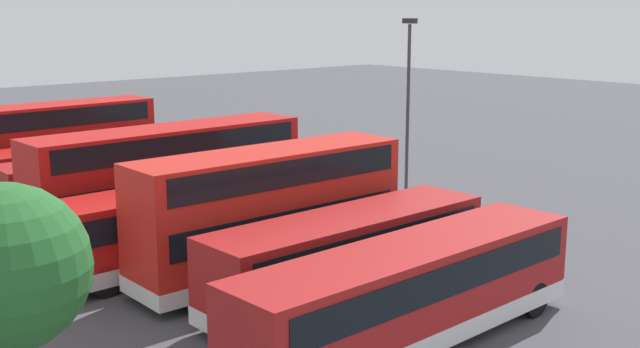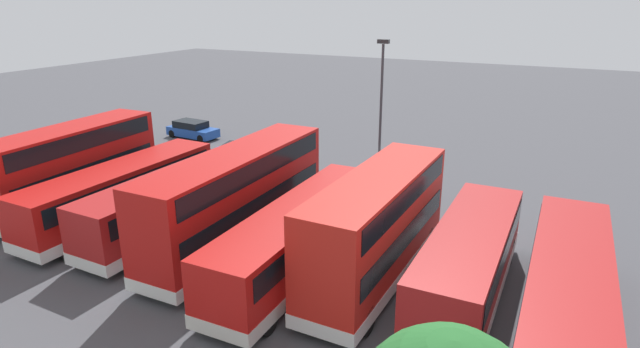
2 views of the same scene
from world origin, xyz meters
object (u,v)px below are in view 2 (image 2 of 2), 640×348
Objects in this scene: bus_single_deck_second at (469,260)px; bus_single_deck_seventh at (122,191)px; bus_single_deck_near_end at (567,293)px; bus_single_deck_fourth at (300,235)px; bus_double_decker_fifth at (238,196)px; bus_double_decker_far_end at (73,165)px; waste_bin_yellow at (264,175)px; bus_double_decker_third at (377,225)px; car_hatchback_silver at (239,154)px; bus_single_deck_sixth at (178,199)px; lamp_post_tall at (381,102)px; car_small_green at (192,130)px.

bus_single_deck_seventh is at bearing 1.44° from bus_single_deck_second.
bus_single_deck_second is (3.49, -0.91, -0.00)m from bus_single_deck_near_end.
bus_double_decker_fifth is (3.77, -0.88, 0.83)m from bus_single_deck_fourth.
bus_double_decker_far_end is at bearing 0.72° from bus_double_decker_fifth.
bus_single_deck_second is 16.36m from waste_bin_yellow.
bus_double_decker_third is at bearing 178.53° from bus_double_decker_fifth.
bus_single_deck_second is at bearing -14.59° from bus_single_deck_near_end.
waste_bin_yellow is at bearing 144.52° from car_hatchback_silver.
bus_single_deck_sixth is at bearing 109.56° from car_hatchback_silver.
bus_double_decker_far_end is 10.82× the size of waste_bin_yellow.
waste_bin_yellow is at bearing 29.82° from lamp_post_tall.
bus_single_deck_second is 1.00× the size of bus_double_decker_far_end.
bus_double_decker_fifth reaches higher than bus_single_deck_fourth.
bus_single_deck_near_end is 1.00× the size of bus_single_deck_fourth.
lamp_post_tall reaches higher than bus_single_deck_second.
bus_single_deck_near_end is 21.28m from bus_single_deck_seventh.
bus_double_decker_far_end is at bearing -2.90° from bus_single_deck_fourth.
lamp_post_tall is (-10.12, -1.00, 4.42)m from car_hatchback_silver.
bus_double_decker_fifth is at bearing -1.47° from bus_double_decker_third.
bus_single_deck_fourth is 10.93m from bus_single_deck_seventh.
car_hatchback_silver is (-3.47, -10.69, -1.75)m from bus_double_decker_far_end.
car_hatchback_silver is 0.48× the size of lamp_post_tall.
bus_single_deck_sixth is 2.70× the size of car_hatchback_silver.
bus_single_deck_near_end is 3.60m from bus_single_deck_second.
waste_bin_yellow is (-0.02, -7.80, -1.15)m from bus_single_deck_sixth.
bus_single_deck_near_end is 1.03× the size of bus_single_deck_seventh.
bus_single_deck_seventh is 1.31× the size of lamp_post_tall.
bus_single_deck_seventh is 3.86m from bus_double_decker_far_end.
bus_double_decker_fifth is 13.03m from car_hatchback_silver.
car_hatchback_silver is at bearing 151.50° from car_small_green.
bus_double_decker_far_end is 15.56m from car_small_green.
bus_single_deck_near_end is at bearing 178.51° from bus_double_decker_far_end.
bus_single_deck_second is at bearing 150.01° from car_hatchback_silver.
bus_double_decker_far_end is 2.41× the size of car_hatchback_silver.
bus_single_deck_fourth is (3.20, 0.70, -0.82)m from bus_double_decker_third.
waste_bin_yellow is at bearing -28.44° from bus_single_deck_second.
lamp_post_tall is at bearing -55.14° from bus_single_deck_second.
bus_double_decker_third is 26.72m from car_small_green.
bus_single_deck_near_end is at bearing 152.06° from car_small_green.
waste_bin_yellow is (14.35, -7.77, -1.14)m from bus_single_deck_second.
bus_double_decker_far_end is at bearing 72.03° from car_hatchback_silver.
bus_single_deck_second and bus_single_deck_sixth have the same top height.
bus_single_deck_second is at bearing 151.56° from waste_bin_yellow.
bus_double_decker_third is at bearing 179.86° from bus_double_decker_far_end.
bus_double_decker_third is 1.16× the size of lamp_post_tall.
bus_double_decker_third reaches higher than waste_bin_yellow.
bus_double_decker_far_end reaches higher than car_small_green.
bus_single_deck_seventh is at bearing 177.08° from bus_double_decker_far_end.
lamp_post_tall is at bearing -84.99° from bus_single_deck_fourth.
lamp_post_tall reaches higher than bus_single_deck_fourth.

